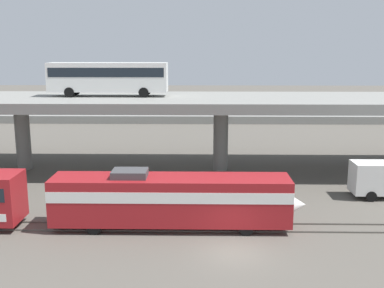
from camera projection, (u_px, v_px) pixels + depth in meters
ground_plane at (234, 253)px, 28.79m from camera, size 260.00×260.00×0.00m
rail_strip_near at (231, 231)px, 31.97m from camera, size 110.00×0.12×0.12m
rail_strip_far at (229, 223)px, 33.42m from camera, size 110.00×0.12×0.12m
train_locomotive at (183, 198)px, 32.32m from camera, size 17.59×3.04×4.18m
highway_overpass at (221, 104)px, 46.99m from camera, size 96.00×12.14×7.53m
transit_bus_on_overpass at (108, 76)px, 47.27m from camera, size 12.00×2.68×3.40m
pier_parking_lot at (212, 115)px, 82.51m from camera, size 72.19×11.55×1.29m
parked_car_0 at (147, 107)px, 82.87m from camera, size 4.05×1.99×1.50m
parked_car_1 at (260, 109)px, 80.64m from camera, size 4.52×1.90×1.50m
parked_car_2 at (254, 107)px, 83.02m from camera, size 4.11×1.89×1.50m
parked_car_3 at (80, 106)px, 84.16m from camera, size 4.06×1.95×1.50m
parked_car_4 at (222, 109)px, 80.02m from camera, size 4.19×1.85×1.50m
parked_car_5 at (183, 109)px, 79.69m from camera, size 4.59×1.90×1.50m
harbor_water at (210, 104)px, 105.16m from camera, size 140.00×36.00×0.01m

